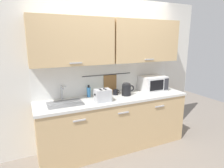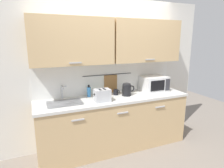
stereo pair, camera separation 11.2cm
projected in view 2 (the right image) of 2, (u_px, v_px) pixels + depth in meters
name	position (u px, v px, depth m)	size (l,w,h in m)	color
ground	(122.00, 156.00, 3.09)	(8.00, 8.00, 0.00)	slate
counter_unit	(114.00, 122.00, 3.25)	(2.53, 0.64, 0.90)	tan
back_wall_assembly	(109.00, 58.00, 3.22)	(3.70, 0.41, 2.50)	silver
sink_faucet	(62.00, 90.00, 3.02)	(0.09, 0.17, 0.22)	#B2B5BA
microwave	(154.00, 84.00, 3.54)	(0.46, 0.35, 0.27)	white
electric_kettle	(127.00, 90.00, 3.24)	(0.23, 0.16, 0.21)	black
dish_soap_bottle	(89.00, 91.00, 3.18)	(0.06, 0.06, 0.20)	#3F8CD8
mug_near_sink	(103.00, 94.00, 3.16)	(0.12, 0.08, 0.09)	green
toaster	(102.00, 95.00, 2.93)	(0.26, 0.17, 0.19)	#B7BABF
mug_by_kettle	(116.00, 92.00, 3.28)	(0.12, 0.08, 0.09)	black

